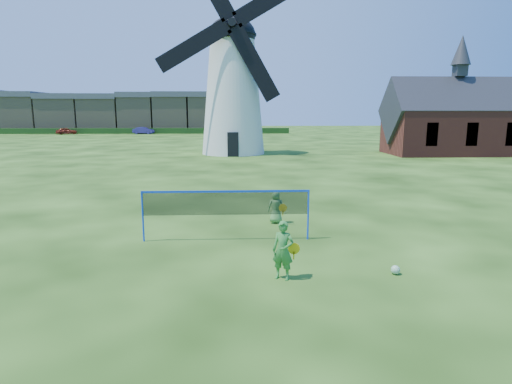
{
  "coord_description": "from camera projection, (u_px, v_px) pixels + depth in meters",
  "views": [
    {
      "loc": [
        -0.32,
        -11.89,
        3.86
      ],
      "look_at": [
        0.2,
        0.5,
        1.5
      ],
      "focal_mm": 29.6,
      "sensor_mm": 36.0,
      "label": 1
    }
  ],
  "objects": [
    {
      "name": "player_girl",
      "position": [
        283.0,
        250.0,
        9.78
      ],
      "size": [
        0.72,
        0.51,
        1.39
      ],
      "rotation": [
        0.0,
        0.0,
        -0.42
      ],
      "color": "#337F33",
      "rests_on": "ground"
    },
    {
      "name": "car_left",
      "position": [
        66.0,
        131.0,
        73.66
      ],
      "size": [
        3.71,
        2.68,
        1.17
      ],
      "primitive_type": "imported",
      "rotation": [
        0.0,
        0.0,
        2.0
      ],
      "color": "maroon",
      "rests_on": "ground"
    },
    {
      "name": "ground",
      "position": [
        250.0,
        245.0,
        12.41
      ],
      "size": [
        220.0,
        220.0,
        0.0
      ],
      "primitive_type": "plane",
      "color": "black",
      "rests_on": "ground"
    },
    {
      "name": "play_ball",
      "position": [
        395.0,
        270.0,
        10.17
      ],
      "size": [
        0.22,
        0.22,
        0.22
      ],
      "primitive_type": "sphere",
      "color": "green",
      "rests_on": "ground"
    },
    {
      "name": "car_right",
      "position": [
        144.0,
        131.0,
        75.26
      ],
      "size": [
        3.92,
        1.99,
        1.23
      ],
      "primitive_type": "imported",
      "rotation": [
        0.0,
        0.0,
        1.38
      ],
      "color": "navy",
      "rests_on": "ground"
    },
    {
      "name": "chapel",
      "position": [
        456.0,
        122.0,
        38.69
      ],
      "size": [
        12.53,
        6.07,
        10.59
      ],
      "color": "maroon",
      "rests_on": "ground"
    },
    {
      "name": "player_boy",
      "position": [
        276.0,
        207.0,
        14.79
      ],
      "size": [
        0.66,
        0.44,
        1.16
      ],
      "rotation": [
        0.0,
        0.0,
        3.05
      ],
      "color": "#599B4B",
      "rests_on": "ground"
    },
    {
      "name": "hedge",
      "position": [
        118.0,
        131.0,
        76.18
      ],
      "size": [
        62.0,
        0.8,
        1.0
      ],
      "primitive_type": "cube",
      "color": "#193814",
      "rests_on": "ground"
    },
    {
      "name": "windmill",
      "position": [
        233.0,
        87.0,
        38.61
      ],
      "size": [
        13.15,
        5.83,
        17.83
      ],
      "color": "silver",
      "rests_on": "ground"
    },
    {
      "name": "terraced_houses",
      "position": [
        97.0,
        112.0,
        81.23
      ],
      "size": [
        49.68,
        8.4,
        7.91
      ],
      "color": "#8D795E",
      "rests_on": "ground"
    },
    {
      "name": "badminton_net",
      "position": [
        226.0,
        204.0,
        12.69
      ],
      "size": [
        5.05,
        0.05,
        1.55
      ],
      "color": "blue",
      "rests_on": "ground"
    }
  ]
}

